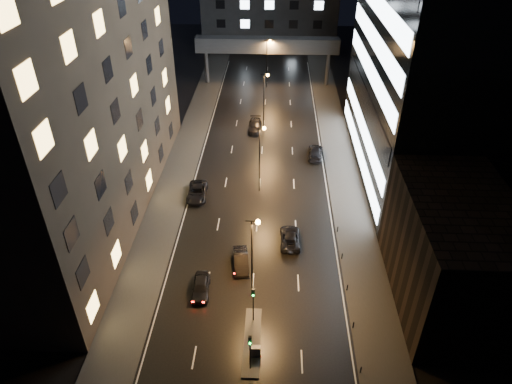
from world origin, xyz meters
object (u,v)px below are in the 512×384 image
utility_cabinet (255,351)px  car_toward_a (290,238)px  car_away_a (201,287)px  car_toward_b (315,152)px  car_away_c (197,192)px  car_away_b (241,260)px  car_away_d (255,126)px

utility_cabinet → car_toward_a: bearing=74.7°
car_away_a → car_toward_a: (9.68, 8.65, -0.04)m
car_away_a → car_toward_b: (14.11, 30.05, 0.04)m
car_toward_a → car_toward_b: bearing=-102.3°
utility_cabinet → car_away_c: bearing=106.6°
car_away_a → utility_cabinet: size_ratio=3.81×
car_away_c → utility_cabinet: 27.39m
car_away_b → car_away_d: 34.88m
car_away_b → car_toward_b: (10.11, 25.73, 0.04)m
car_away_b → car_toward_b: bearing=60.9°
car_away_b → car_away_d: car_away_d is taller
car_away_c → car_away_d: (7.13, 21.24, 0.03)m
car_away_b → car_toward_b: car_toward_b is taller
car_away_c → car_toward_b: size_ratio=1.01×
car_away_c → car_toward_b: bearing=32.3°
car_away_c → car_away_d: size_ratio=1.01×
car_toward_a → utility_cabinet: bearing=77.4°
car_away_d → car_toward_b: bearing=-42.5°
car_toward_b → utility_cabinet: (-7.91, -37.83, -0.07)m
car_toward_b → utility_cabinet: 38.65m
car_away_b → utility_cabinet: size_ratio=3.95×
car_away_c → car_toward_b: car_toward_b is taller
car_away_a → car_toward_b: size_ratio=0.80×
car_toward_a → utility_cabinet: car_toward_a is taller
car_away_b → utility_cabinet: (2.20, -12.11, -0.03)m
car_away_c → utility_cabinet: car_away_c is taller
utility_cabinet → car_away_d: bearing=89.4°
car_away_d → car_away_c: bearing=-108.9°
car_away_b → car_away_c: bearing=110.0°
car_away_c → car_away_b: bearing=-65.1°
utility_cabinet → car_away_b: bearing=97.0°
car_away_a → car_away_b: bearing=44.1°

